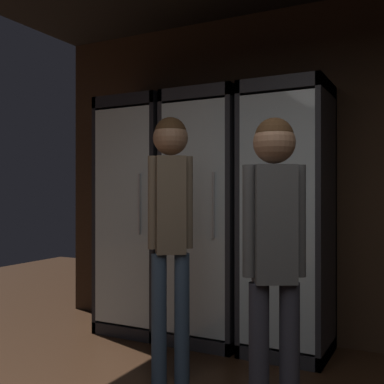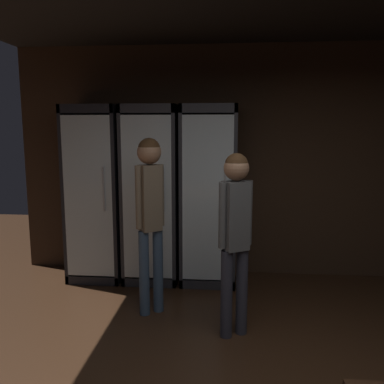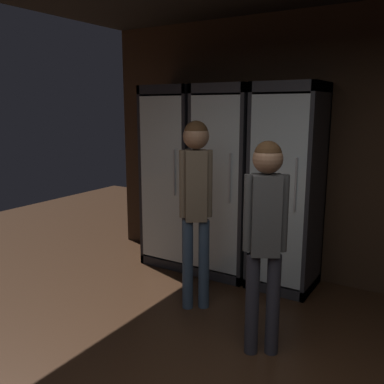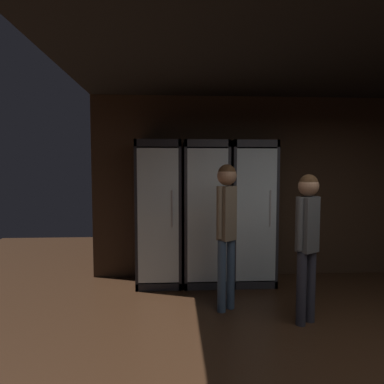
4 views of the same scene
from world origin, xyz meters
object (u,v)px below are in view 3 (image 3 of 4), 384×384
Objects in this scene: cooler_center at (288,189)px; shopper_near at (196,191)px; shopper_far at (265,225)px; cooler_left at (229,183)px; cooler_far_left at (178,177)px.

cooler_center is 1.20× the size of shopper_near.
cooler_left is at bearing 126.13° from shopper_far.
cooler_far_left is 0.67m from cooler_left.
shopper_far is (0.81, -0.36, -0.10)m from shopper_near.
cooler_left is 1.64m from shopper_far.
cooler_far_left is 1.00× the size of cooler_center.
cooler_far_left is 1.00× the size of cooler_left.
cooler_far_left is 2.11m from shopper_far.
cooler_left and cooler_center have the same top height.
shopper_near is (-0.52, -0.96, 0.09)m from cooler_center.
cooler_far_left reaches higher than shopper_far.
cooler_left is 1.00× the size of cooler_center.
cooler_left is 1.20× the size of shopper_near.
cooler_far_left is at bearing -179.96° from cooler_center.
cooler_center is at bearing 61.71° from shopper_near.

